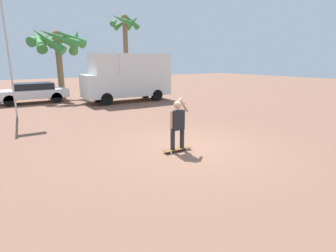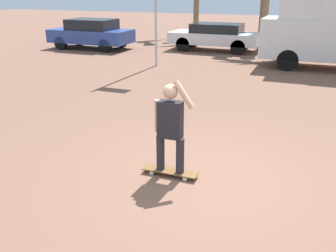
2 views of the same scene
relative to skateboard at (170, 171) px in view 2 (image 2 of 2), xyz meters
name	(u,v)px [view 2 (image 2 of 2)]	position (x,y,z in m)	size (l,w,h in m)	color
ground_plane	(199,178)	(0.49, 0.07, -0.07)	(80.00, 80.00, 0.00)	brown
skateboard	(170,171)	(0.00, 0.00, 0.00)	(0.97, 0.24, 0.09)	brown
person_skateboarder	(170,123)	(0.00, 0.00, 0.88)	(0.68, 0.24, 1.60)	#28282D
parked_car_white	(215,36)	(-2.69, 13.41, 0.67)	(4.46, 1.87, 1.35)	black
parked_car_blue	(91,33)	(-8.86, 11.73, 0.72)	(4.23, 1.90, 1.51)	black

